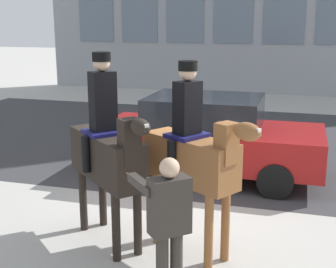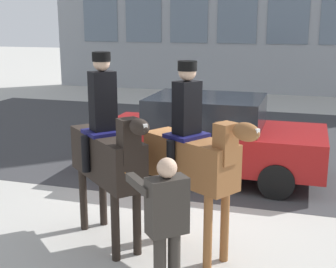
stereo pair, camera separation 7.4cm
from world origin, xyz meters
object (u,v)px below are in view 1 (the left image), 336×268
mounted_horse_lead (108,151)px  mounted_horse_companion (193,155)px  street_car_near_lane (208,136)px  pedestrian_bystander (168,225)px

mounted_horse_lead → mounted_horse_companion: bearing=43.3°
mounted_horse_lead → street_car_near_lane: size_ratio=0.61×
mounted_horse_lead → street_car_near_lane: bearing=118.7°
mounted_horse_companion → street_car_near_lane: mounted_horse_companion is taller
pedestrian_bystander → street_car_near_lane: pedestrian_bystander is taller
street_car_near_lane → pedestrian_bystander: bearing=-83.7°
pedestrian_bystander → street_car_near_lane: (-0.50, 4.54, -0.21)m
mounted_horse_companion → street_car_near_lane: 3.21m
street_car_near_lane → mounted_horse_lead: bearing=-102.9°
mounted_horse_companion → street_car_near_lane: bearing=129.0°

